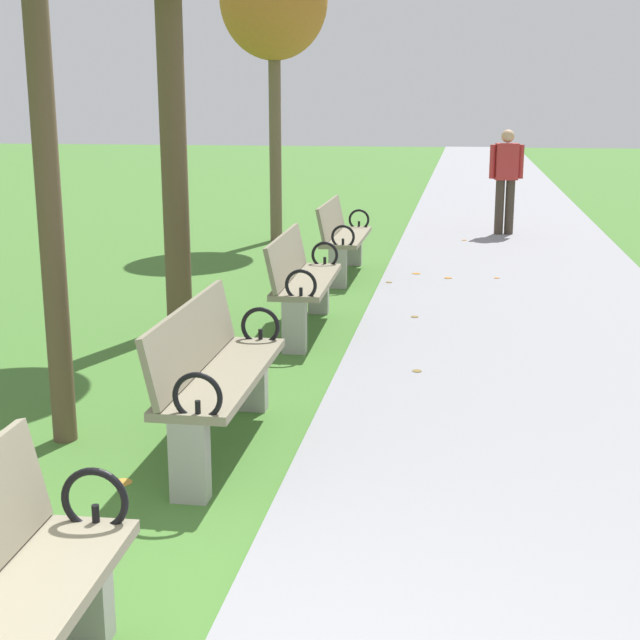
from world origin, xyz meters
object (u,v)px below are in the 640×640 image
park_bench_4 (342,236)px  tree_4 (274,2)px  pedestrian_walking (506,176)px  park_bench_2 (215,373)px  park_bench_3 (302,280)px

park_bench_4 → tree_4: 4.21m
park_bench_4 → pedestrian_walking: size_ratio=0.99×
park_bench_2 → park_bench_3: 2.94m
park_bench_3 → pedestrian_walking: 6.87m
park_bench_3 → pedestrian_walking: size_ratio=0.99×
park_bench_3 → tree_4: size_ratio=0.37×
pedestrian_walking → park_bench_2: bearing=-102.3°
park_bench_3 → park_bench_4: 2.76m
tree_4 → pedestrian_walking: bearing=18.0°
tree_4 → pedestrian_walking: 4.40m
park_bench_4 → tree_4: size_ratio=0.37×
park_bench_2 → pedestrian_walking: 9.72m
park_bench_2 → tree_4: bearing=99.3°
park_bench_2 → pedestrian_walking: (2.07, 9.48, 0.44)m
park_bench_2 → park_bench_4: 5.71m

